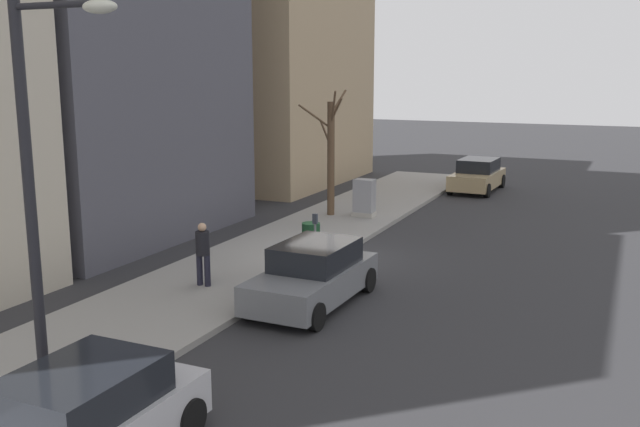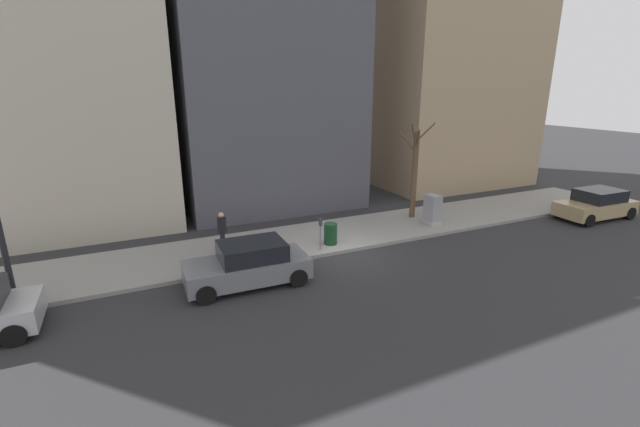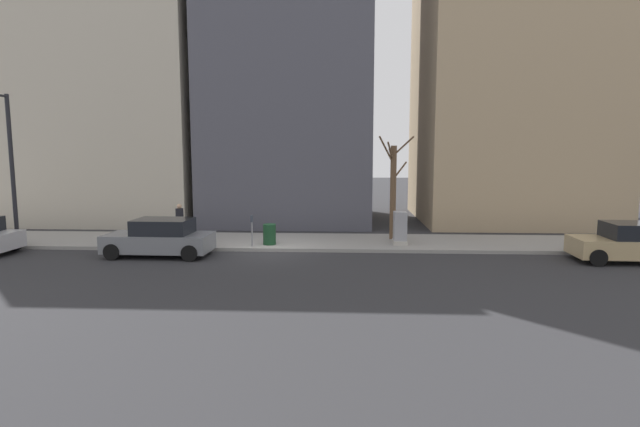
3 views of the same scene
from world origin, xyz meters
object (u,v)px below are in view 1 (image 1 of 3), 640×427
at_px(parked_car_tan, 477,176).
at_px(parked_car_grey, 313,275).
at_px(bare_tree, 331,154).
at_px(office_tower_left, 243,31).
at_px(streetlamp, 41,178).
at_px(parking_meter, 315,231).
at_px(pedestrian_near_meter, 203,250).
at_px(parked_car_silver, 77,425).
at_px(utility_box, 364,198).
at_px(trash_bin, 311,237).

distance_m(parked_car_tan, parked_car_grey, 18.40).
xyz_separation_m(bare_tree, office_tower_left, (8.09, -7.55, 5.06)).
relative_size(streetlamp, bare_tree, 1.36).
height_order(parking_meter, pedestrian_near_meter, pedestrian_near_meter).
bearing_deg(parked_car_tan, parked_car_silver, 91.90).
bearing_deg(pedestrian_near_meter, streetlamp, -74.23).
bearing_deg(pedestrian_near_meter, parked_car_grey, 5.80).
distance_m(parked_car_silver, parking_meter, 11.71).
distance_m(parked_car_grey, streetlamp, 7.90).
relative_size(parked_car_tan, utility_box, 2.98).
bearing_deg(streetlamp, utility_box, -86.56).
bearing_deg(utility_box, parking_meter, 97.55).
bearing_deg(parked_car_grey, utility_box, -75.06).
bearing_deg(parking_meter, parked_car_silver, 97.76).
xyz_separation_m(parked_car_grey, streetlamp, (1.35, 7.06, 3.28)).
relative_size(parking_meter, streetlamp, 0.21).
height_order(parking_meter, utility_box, utility_box).
height_order(parked_car_tan, utility_box, utility_box).
bearing_deg(parking_meter, bare_tree, -70.80).
relative_size(parked_car_grey, parking_meter, 3.14).
distance_m(streetlamp, office_tower_left, 26.66).
bearing_deg(office_tower_left, streetlamp, 113.23).
relative_size(parked_car_tan, parking_meter, 3.16).
xyz_separation_m(parked_car_grey, pedestrian_near_meter, (3.03, 0.20, 0.35)).
relative_size(parked_car_silver, utility_box, 2.95).
bearing_deg(parked_car_silver, parked_car_grey, -88.80).
bearing_deg(trash_bin, parked_car_silver, 99.38).
xyz_separation_m(bare_tree, trash_bin, (-1.71, 5.52, -1.90)).
bearing_deg(parked_car_silver, streetlamp, -36.79).
distance_m(parked_car_silver, trash_bin, 12.46).
xyz_separation_m(parked_car_silver, trash_bin, (2.03, -12.29, -0.14)).
bearing_deg(bare_tree, parked_car_silver, 101.87).
relative_size(parked_car_grey, parked_car_silver, 1.01).
bearing_deg(parked_car_grey, parking_meter, -64.88).
relative_size(parked_car_silver, streetlamp, 0.65).
xyz_separation_m(parked_car_tan, parked_car_grey, (0.16, 18.40, 0.00)).
relative_size(trash_bin, pedestrian_near_meter, 0.54).
bearing_deg(utility_box, parked_car_grey, 103.48).
xyz_separation_m(parking_meter, pedestrian_near_meter, (1.51, 3.66, 0.11)).
height_order(parked_car_silver, pedestrian_near_meter, pedestrian_near_meter).
relative_size(utility_box, pedestrian_near_meter, 0.86).
xyz_separation_m(parked_car_silver, utility_box, (2.43, -18.02, 0.11)).
bearing_deg(pedestrian_near_meter, office_tower_left, 118.69).
height_order(utility_box, streetlamp, streetlamp).
bearing_deg(utility_box, streetlamp, 93.44).
distance_m(parked_car_tan, trash_bin, 14.42).
bearing_deg(parked_car_silver, office_tower_left, -64.25).
bearing_deg(bare_tree, parked_car_tan, -113.71).
xyz_separation_m(parked_car_silver, office_tower_left, (11.84, -25.36, 6.83)).
distance_m(parked_car_silver, pedestrian_near_meter, 8.54).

